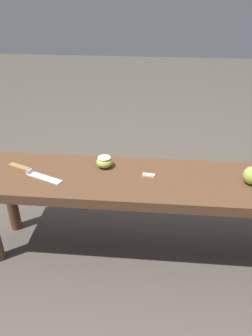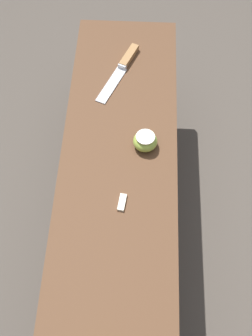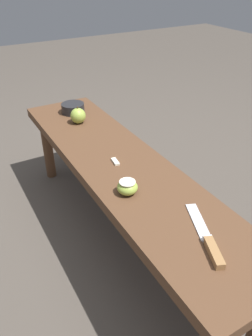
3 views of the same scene
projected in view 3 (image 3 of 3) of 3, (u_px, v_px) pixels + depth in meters
ground_plane at (122, 238)px, 1.42m from camera, size 8.00×8.00×0.00m
wooden_bench at (121, 175)px, 1.24m from camera, size 1.37×0.32×0.39m
knife at (209, 242)px, 0.87m from camera, size 0.24×0.12×0.02m
apple_whole at (77, 116)px, 1.48m from camera, size 0.07×0.07×0.08m
apple_cut at (127, 187)px, 1.05m from camera, size 0.07×0.07×0.04m
apple_slice_near_knife at (115, 162)px, 1.21m from camera, size 0.05×0.02×0.01m
bowl at (73, 108)px, 1.59m from camera, size 0.11×0.11×0.05m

